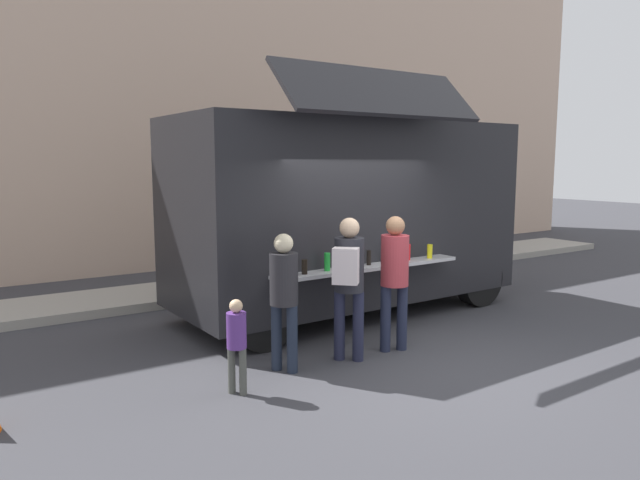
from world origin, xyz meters
The scene contains 9 objects.
ground_plane centered at (0.00, 0.00, 0.00)m, with size 60.00×60.00×0.00m, color #38383D.
curb_strip centered at (-3.38, 5.01, 0.07)m, with size 28.00×1.60×0.15m, color #9E998E.
building_behind centered at (-2.38, 8.91, 4.07)m, with size 32.00×2.40×8.14m, color #CFAD95.
food_truck_main centered at (0.63, 2.39, 1.68)m, with size 5.69×3.04×3.74m.
trash_bin centered at (4.62, 4.71, 0.47)m, with size 0.60×0.60×0.94m, color #2B6339.
customer_front_ordering centered at (-0.05, 0.44, 1.06)m, with size 0.36×0.36×1.77m.
customer_mid_with_backpack centered at (-0.80, 0.43, 1.10)m, with size 0.55×0.55×1.79m.
customer_rear_waiting centered at (-1.64, 0.56, 0.98)m, with size 0.33×0.33×1.64m.
child_near_queue centered at (-2.40, 0.24, 0.62)m, with size 0.21×0.21×1.03m.
Camera 1 is at (-4.98, -5.26, 2.47)m, focal length 32.96 mm.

